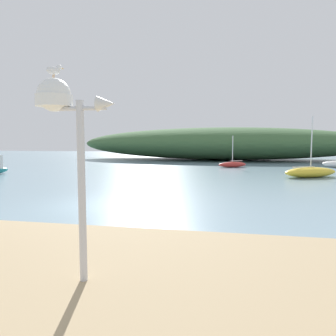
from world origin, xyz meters
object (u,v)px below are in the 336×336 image
Objects in this scene: mast_structure at (62,113)px; sailboat_off_point at (310,172)px; seagull_on_radar at (54,70)px; sailboat_far_left at (232,164)px.

sailboat_off_point reaches higher than mast_structure.
seagull_on_radar is at bearing -114.25° from sailboat_off_point.
mast_structure is 19.96m from sailboat_off_point.
seagull_on_radar reaches higher than mast_structure.
sailboat_off_point is (8.15, 18.08, -3.20)m from seagull_on_radar.
sailboat_far_left is (-5.13, 7.24, -0.07)m from sailboat_off_point.
seagull_on_radar is at bearing -96.78° from sailboat_far_left.
sailboat_far_left is (3.01, 25.32, -3.27)m from seagull_on_radar.
seagull_on_radar is at bearing 173.85° from mast_structure.
sailboat_off_point is 1.43× the size of sailboat_far_left.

